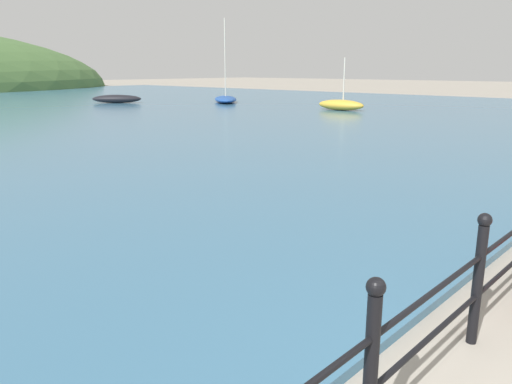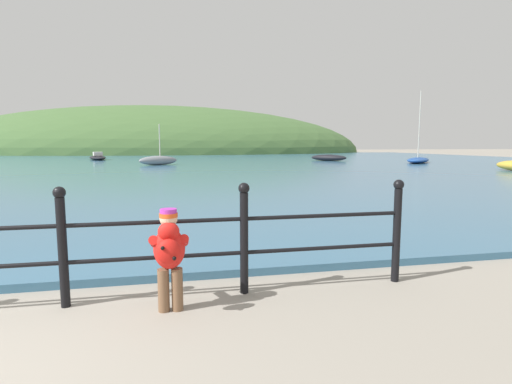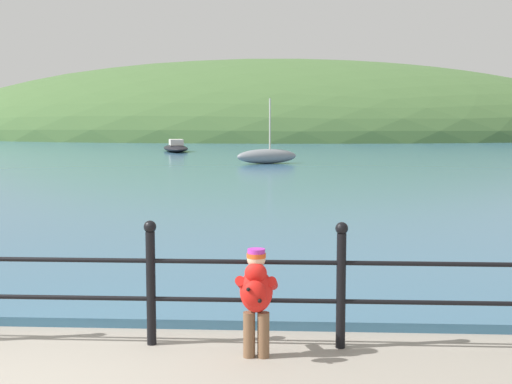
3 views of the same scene
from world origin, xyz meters
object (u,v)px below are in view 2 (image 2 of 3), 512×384
child_in_coat (169,250)px  boat_white_sailboat (158,160)px  boat_twin_mast (418,160)px  boat_far_left (98,157)px  boat_far_right (329,158)px

child_in_coat → boat_white_sailboat: (-0.90, 25.43, -0.17)m
child_in_coat → boat_white_sailboat: bearing=92.0°
child_in_coat → boat_twin_mast: 31.18m
boat_twin_mast → boat_white_sailboat: boat_twin_mast is taller
boat_far_left → boat_white_sailboat: 12.39m
boat_twin_mast → boat_far_right: size_ratio=1.81×
child_in_coat → boat_far_left: size_ratio=0.21×
boat_far_right → boat_white_sailboat: 15.11m
boat_twin_mast → boat_far_left: bearing=155.7°
boat_far_left → boat_far_right: size_ratio=1.58×
boat_far_left → boat_white_sailboat: (5.93, -10.88, 0.10)m
child_in_coat → boat_far_left: child_in_coat is taller
child_in_coat → boat_twin_mast: bearing=52.0°
boat_far_right → boat_twin_mast: bearing=-41.8°
boat_twin_mast → boat_far_right: boat_twin_mast is taller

